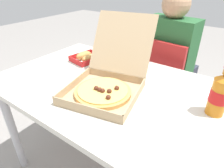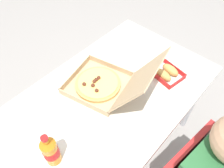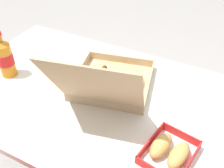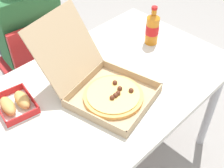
{
  "view_description": "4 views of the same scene",
  "coord_description": "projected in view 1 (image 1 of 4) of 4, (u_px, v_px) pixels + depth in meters",
  "views": [
    {
      "loc": [
        0.48,
        -0.72,
        1.24
      ],
      "look_at": [
        -0.01,
        -0.04,
        0.75
      ],
      "focal_mm": 30.95,
      "sensor_mm": 36.0,
      "label": 1
    },
    {
      "loc": [
        0.58,
        0.55,
        1.79
      ],
      "look_at": [
        -0.05,
        -0.01,
        0.78
      ],
      "focal_mm": 36.45,
      "sensor_mm": 36.0,
      "label": 2
    },
    {
      "loc": [
        -0.44,
        0.71,
        1.46
      ],
      "look_at": [
        -0.03,
        -0.08,
        0.73
      ],
      "focal_mm": 41.27,
      "sensor_mm": 36.0,
      "label": 3
    },
    {
      "loc": [
        -0.69,
        -0.76,
        1.68
      ],
      "look_at": [
        0.0,
        -0.07,
        0.77
      ],
      "focal_mm": 46.72,
      "sensor_mm": 36.0,
      "label": 4
    }
  ],
  "objects": [
    {
      "name": "dining_table",
      "position": [
        118.0,
        100.0,
        1.04
      ],
      "size": [
        1.35,
        0.8,
        0.72
      ],
      "color": "silver",
      "rests_on": "ground_plane"
    },
    {
      "name": "chair",
      "position": [
        164.0,
        81.0,
        1.56
      ],
      "size": [
        0.44,
        0.44,
        0.83
      ],
      "color": "red",
      "rests_on": "ground_plane"
    },
    {
      "name": "diner_person",
      "position": [
        171.0,
        55.0,
        1.5
      ],
      "size": [
        0.38,
        0.44,
        1.15
      ],
      "color": "#333847",
      "rests_on": "ground_plane"
    },
    {
      "name": "pizza_box_open",
      "position": [
        107.0,
        81.0,
        0.96
      ],
      "size": [
        0.44,
        0.57,
        0.33
      ],
      "color": "tan",
      "rests_on": "dining_table"
    },
    {
      "name": "bread_side_box",
      "position": [
        87.0,
        57.0,
        1.29
      ],
      "size": [
        0.18,
        0.21,
        0.06
      ],
      "color": "white",
      "rests_on": "dining_table"
    },
    {
      "name": "cola_bottle",
      "position": [
        220.0,
        94.0,
        0.77
      ],
      "size": [
        0.07,
        0.07,
        0.22
      ],
      "color": "orange",
      "rests_on": "dining_table"
    },
    {
      "name": "paper_menu",
      "position": [
        199.0,
        88.0,
        1.0
      ],
      "size": [
        0.22,
        0.17,
        0.0
      ],
      "primitive_type": "cube",
      "rotation": [
        0.0,
        0.0,
        -0.1
      ],
      "color": "white",
      "rests_on": "dining_table"
    }
  ]
}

